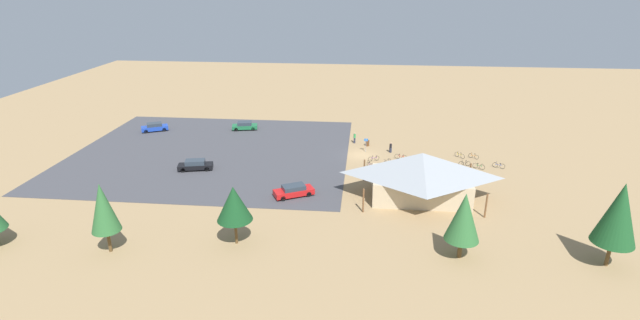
% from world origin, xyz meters
% --- Properties ---
extents(ground, '(160.00, 160.00, 0.00)m').
position_xyz_m(ground, '(0.00, 0.00, 0.00)').
color(ground, '#9E7F56').
rests_on(ground, ground).
extents(parking_lot_asphalt, '(41.17, 35.69, 0.05)m').
position_xyz_m(parking_lot_asphalt, '(22.65, 0.92, 0.03)').
color(parking_lot_asphalt, '#424247').
rests_on(parking_lot_asphalt, ground).
extents(bike_pavilion, '(13.81, 9.43, 5.72)m').
position_xyz_m(bike_pavilion, '(-7.22, 13.94, 3.21)').
color(bike_pavilion, '#C6B28E').
rests_on(bike_pavilion, ground).
extents(trash_bin, '(0.60, 0.60, 0.90)m').
position_xyz_m(trash_bin, '(-0.88, -4.37, 0.45)').
color(trash_bin, brown).
rests_on(trash_bin, ground).
extents(lot_sign, '(0.56, 0.08, 2.20)m').
position_xyz_m(lot_sign, '(-0.64, -1.59, 1.41)').
color(lot_sign, '#99999E').
rests_on(lot_sign, ground).
extents(pine_mideast, '(3.50, 3.50, 6.16)m').
position_xyz_m(pine_mideast, '(12.00, 26.43, 4.38)').
color(pine_mideast, brown).
rests_on(pine_mideast, ground).
extents(pine_far_east, '(3.71, 3.71, 8.29)m').
position_xyz_m(pine_far_east, '(-23.00, 26.97, 5.36)').
color(pine_far_east, brown).
rests_on(pine_far_east, ground).
extents(pine_midwest, '(2.73, 2.73, 7.18)m').
position_xyz_m(pine_midwest, '(23.79, 29.13, 4.73)').
color(pine_midwest, brown).
rests_on(pine_midwest, ground).
extents(pine_west, '(3.23, 3.23, 6.66)m').
position_xyz_m(pine_west, '(-9.72, 26.89, 4.28)').
color(pine_west, brown).
rests_on(pine_west, ground).
extents(bicycle_purple_edge_north, '(1.64, 0.78, 0.82)m').
position_xyz_m(bicycle_purple_edge_north, '(-1.84, 2.22, 0.38)').
color(bicycle_purple_edge_north, black).
rests_on(bicycle_purple_edge_north, ground).
extents(bicycle_teal_by_bin, '(0.48, 1.67, 0.79)m').
position_xyz_m(bicycle_teal_by_bin, '(-4.05, 4.96, 0.35)').
color(bicycle_teal_by_bin, black).
rests_on(bicycle_teal_by_bin, ground).
extents(bicycle_red_yard_right, '(1.73, 0.62, 0.83)m').
position_xyz_m(bicycle_red_yard_right, '(-5.76, 1.18, 0.39)').
color(bicycle_red_yard_right, black).
rests_on(bicycle_red_yard_right, ground).
extents(bicycle_yellow_near_sign, '(1.22, 1.34, 0.83)m').
position_xyz_m(bicycle_yellow_near_sign, '(-14.47, -0.35, 0.39)').
color(bicycle_yellow_near_sign, black).
rests_on(bicycle_yellow_near_sign, ground).
extents(bicycle_blue_mid_cluster, '(1.55, 0.82, 0.88)m').
position_xyz_m(bicycle_blue_mid_cluster, '(-19.17, 3.30, 0.39)').
color(bicycle_blue_mid_cluster, black).
rests_on(bicycle_blue_mid_cluster, ground).
extents(bicycle_orange_lone_east, '(1.35, 0.95, 0.81)m').
position_xyz_m(bicycle_orange_lone_east, '(-16.46, -0.21, 0.35)').
color(bicycle_orange_lone_east, black).
rests_on(bicycle_orange_lone_east, ground).
extents(bicycle_silver_lone_west, '(1.05, 1.38, 0.75)m').
position_xyz_m(bicycle_silver_lone_west, '(-3.74, 3.26, 0.35)').
color(bicycle_silver_lone_west, black).
rests_on(bicycle_silver_lone_west, ground).
extents(bicycle_black_yard_left, '(1.67, 0.48, 0.80)m').
position_xyz_m(bicycle_black_yard_left, '(-14.58, 2.93, 0.37)').
color(bicycle_black_yard_left, black).
rests_on(bicycle_black_yard_left, ground).
extents(bicycle_green_yard_front, '(1.50, 0.93, 0.85)m').
position_xyz_m(bicycle_green_yard_front, '(-16.33, 3.88, 0.39)').
color(bicycle_green_yard_front, black).
rests_on(bicycle_green_yard_front, ground).
extents(bicycle_white_edge_south, '(1.47, 1.06, 0.77)m').
position_xyz_m(bicycle_white_edge_south, '(-13.22, 4.03, 0.36)').
color(bicycle_white_edge_south, black).
rests_on(bicycle_white_edge_south, ground).
extents(bicycle_purple_front_row, '(0.80, 1.62, 0.84)m').
position_xyz_m(bicycle_purple_front_row, '(-1.26, 4.97, 0.37)').
color(bicycle_purple_front_row, black).
rests_on(bicycle_purple_front_row, ground).
extents(car_red_mid_lot, '(5.10, 3.81, 1.43)m').
position_xyz_m(car_red_mid_lot, '(7.91, 15.17, 0.76)').
color(car_red_mid_lot, red).
rests_on(car_red_mid_lot, parking_lot_asphalt).
extents(car_green_end_stall, '(4.59, 2.70, 1.40)m').
position_xyz_m(car_green_end_stall, '(20.48, -10.77, 0.74)').
color(car_green_end_stall, '#1E6B3D').
rests_on(car_green_end_stall, parking_lot_asphalt).
extents(car_blue_front_row, '(4.70, 3.52, 1.45)m').
position_xyz_m(car_blue_front_row, '(35.76, -8.37, 0.77)').
color(car_blue_front_row, '#1E42B2').
rests_on(car_blue_front_row, parking_lot_asphalt).
extents(car_black_far_end, '(4.94, 2.72, 1.43)m').
position_xyz_m(car_black_far_end, '(22.69, 8.11, 0.75)').
color(car_black_far_end, black).
rests_on(car_black_far_end, parking_lot_asphalt).
extents(visitor_at_bikes, '(0.36, 0.36, 1.76)m').
position_xyz_m(visitor_at_bikes, '(1.17, -5.53, 0.92)').
color(visitor_at_bikes, '#2D3347').
rests_on(visitor_at_bikes, ground).
extents(visitor_by_pavilion, '(0.39, 0.40, 1.63)m').
position_xyz_m(visitor_by_pavilion, '(-4.40, -1.61, 0.85)').
color(visitor_by_pavilion, '#2D3347').
rests_on(visitor_by_pavilion, ground).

